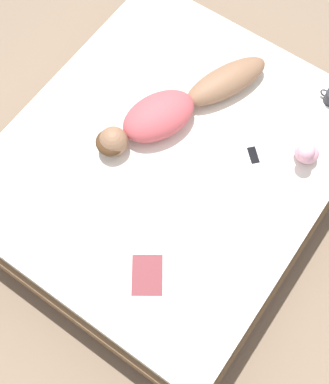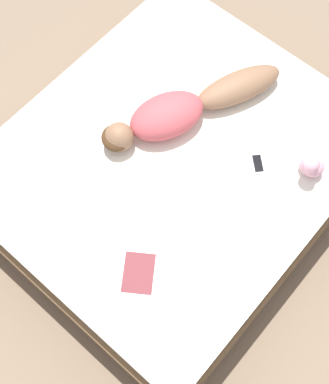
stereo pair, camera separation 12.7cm
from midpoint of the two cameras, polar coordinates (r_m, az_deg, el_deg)
ground_plane at (r=3.79m, az=-0.48°, el=0.45°), size 12.00×12.00×0.00m
bed at (r=3.56m, az=-0.52°, el=2.12°), size 1.98×2.26×0.52m
person at (r=3.38m, az=0.14°, el=8.97°), size 0.66×1.22×0.20m
open_magazine at (r=3.04m, az=-0.64°, el=-8.94°), size 0.63×0.58×0.01m
cell_phone at (r=3.35m, az=8.37°, el=3.83°), size 0.15×0.14×0.01m
plush_toy at (r=3.31m, az=13.84°, el=4.09°), size 0.15×0.18×0.22m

